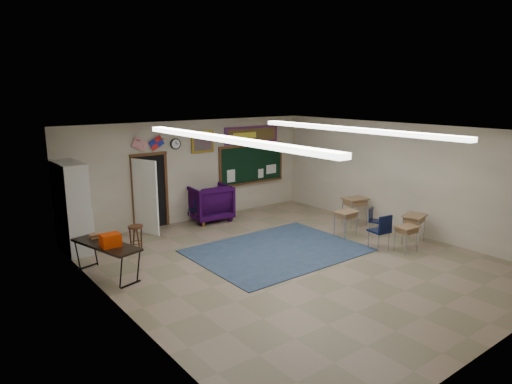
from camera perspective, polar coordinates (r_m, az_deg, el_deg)
floor at (r=10.63m, az=4.67°, el=-8.72°), size 9.00×9.00×0.00m
back_wall at (r=13.76m, az=-7.93°, el=2.63°), size 8.00×0.04×3.00m
front_wall at (r=7.63m, az=28.42°, el=-6.98°), size 8.00×0.04×3.00m
left_wall at (r=8.12m, az=-16.59°, el=-4.83°), size 0.04×9.00×3.00m
right_wall at (r=13.16m, az=17.80°, el=1.69°), size 0.04×9.00×3.00m
ceiling at (r=9.94m, az=4.98°, el=7.61°), size 8.00×9.00×0.04m
area_rug at (r=11.31m, az=2.68°, el=-7.30°), size 4.00×3.00×0.02m
fluorescent_strips at (r=9.94m, az=4.98°, el=7.26°), size 3.86×6.00×0.10m
doorway at (r=13.05m, az=-13.26°, el=-0.12°), size 1.10×0.89×2.16m
chalkboard at (r=14.93m, az=-0.51°, el=3.40°), size 2.55×0.14×1.30m
bulletin_board at (r=14.81m, az=-0.52°, el=7.17°), size 2.10×0.05×0.55m
framed_art_print at (r=13.79m, az=-6.70°, el=6.25°), size 0.75×0.05×0.65m
wall_clock at (r=13.35m, az=-10.02°, el=5.94°), size 0.32×0.05×0.32m
wall_flags at (r=12.94m, az=-13.34°, el=6.17°), size 1.16×0.06×0.70m
storage_cabinet at (r=11.85m, az=-21.99°, el=-1.79°), size 0.59×1.25×2.20m
wingback_armchair at (r=13.83m, az=-5.88°, el=-1.30°), size 1.29×1.32×1.09m
student_chair_reading at (r=13.60m, az=-7.45°, el=-2.28°), size 0.44×0.44×0.77m
student_chair_desk_a at (r=11.66m, az=15.13°, el=-4.83°), size 0.51×0.51×0.90m
student_chair_desk_b at (r=12.79m, az=14.81°, el=-3.63°), size 0.49×0.49×0.74m
student_desk_front_left at (r=12.46m, az=11.15°, el=-3.76°), size 0.61×0.47×0.71m
student_desk_front_right at (r=13.55m, az=12.25°, el=-2.22°), size 0.76×0.62×0.81m
student_desk_back_left at (r=11.72m, az=18.29°, el=-5.41°), size 0.57×0.45×0.64m
student_desk_back_right at (r=12.41m, az=19.12°, el=-4.19°), size 0.72×0.60×0.75m
folding_table at (r=10.20m, az=-18.11°, el=-7.90°), size 0.99×1.83×0.99m
wooden_stool at (r=11.57m, az=-14.77°, el=-5.57°), size 0.36×0.36×0.64m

